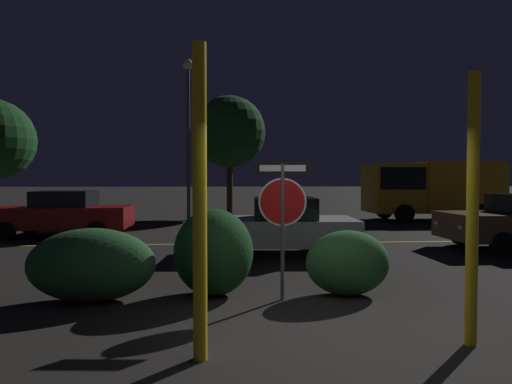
{
  "coord_description": "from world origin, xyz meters",
  "views": [
    {
      "loc": [
        -1.15,
        -4.7,
        1.89
      ],
      "look_at": [
        -0.47,
        5.31,
        1.61
      ],
      "focal_mm": 28.0,
      "sensor_mm": 36.0,
      "label": 1
    }
  ],
  "objects_px": {
    "hedge_bush_1": "(92,265)",
    "hedge_bush_3": "(348,263)",
    "passing_car_1": "(62,214)",
    "yellow_pole_left": "(200,203)",
    "hedge_bush_2": "(214,252)",
    "delivery_truck": "(428,187)",
    "yellow_pole_right": "(472,210)",
    "tree_0": "(230,132)",
    "street_lamp": "(188,116)",
    "stop_sign": "(282,202)",
    "passing_car_2": "(281,226)"
  },
  "relations": [
    {
      "from": "hedge_bush_1",
      "to": "hedge_bush_3",
      "type": "height_order",
      "value": "hedge_bush_1"
    },
    {
      "from": "street_lamp",
      "to": "yellow_pole_right",
      "type": "bearing_deg",
      "value": -71.7
    },
    {
      "from": "stop_sign",
      "to": "hedge_bush_1",
      "type": "distance_m",
      "value": 3.15
    },
    {
      "from": "hedge_bush_1",
      "to": "hedge_bush_3",
      "type": "xyz_separation_m",
      "value": [
        4.09,
        0.07,
        -0.04
      ]
    },
    {
      "from": "yellow_pole_left",
      "to": "yellow_pole_right",
      "type": "xyz_separation_m",
      "value": [
        3.07,
        0.16,
        -0.1
      ]
    },
    {
      "from": "yellow_pole_left",
      "to": "hedge_bush_2",
      "type": "height_order",
      "value": "yellow_pole_left"
    },
    {
      "from": "passing_car_1",
      "to": "passing_car_2",
      "type": "xyz_separation_m",
      "value": [
        6.99,
        -3.84,
        -0.04
      ]
    },
    {
      "from": "yellow_pole_right",
      "to": "delivery_truck",
      "type": "bearing_deg",
      "value": 64.49
    },
    {
      "from": "yellow_pole_left",
      "to": "stop_sign",
      "type": "bearing_deg",
      "value": 60.61
    },
    {
      "from": "stop_sign",
      "to": "hedge_bush_3",
      "type": "distance_m",
      "value": 1.52
    },
    {
      "from": "passing_car_2",
      "to": "delivery_truck",
      "type": "bearing_deg",
      "value": -40.79
    },
    {
      "from": "hedge_bush_2",
      "to": "hedge_bush_1",
      "type": "bearing_deg",
      "value": -173.71
    },
    {
      "from": "hedge_bush_2",
      "to": "stop_sign",
      "type": "bearing_deg",
      "value": -16.51
    },
    {
      "from": "yellow_pole_left",
      "to": "hedge_bush_3",
      "type": "bearing_deg",
      "value": 44.58
    },
    {
      "from": "stop_sign",
      "to": "tree_0",
      "type": "distance_m",
      "value": 15.2
    },
    {
      "from": "delivery_truck",
      "to": "tree_0",
      "type": "relative_size",
      "value": 0.97
    },
    {
      "from": "passing_car_1",
      "to": "delivery_truck",
      "type": "xyz_separation_m",
      "value": [
        15.21,
        4.59,
        0.84
      ]
    },
    {
      "from": "passing_car_1",
      "to": "passing_car_2",
      "type": "distance_m",
      "value": 7.98
    },
    {
      "from": "yellow_pole_left",
      "to": "passing_car_1",
      "type": "distance_m",
      "value": 11.17
    },
    {
      "from": "hedge_bush_1",
      "to": "street_lamp",
      "type": "height_order",
      "value": "street_lamp"
    },
    {
      "from": "yellow_pole_right",
      "to": "hedge_bush_3",
      "type": "relative_size",
      "value": 2.25
    },
    {
      "from": "yellow_pole_left",
      "to": "hedge_bush_1",
      "type": "bearing_deg",
      "value": 130.45
    },
    {
      "from": "yellow_pole_left",
      "to": "passing_car_1",
      "type": "bearing_deg",
      "value": 118.8
    },
    {
      "from": "hedge_bush_1",
      "to": "tree_0",
      "type": "relative_size",
      "value": 0.31
    },
    {
      "from": "delivery_truck",
      "to": "stop_sign",
      "type": "bearing_deg",
      "value": 144.19
    },
    {
      "from": "yellow_pole_right",
      "to": "street_lamp",
      "type": "distance_m",
      "value": 15.01
    },
    {
      "from": "yellow_pole_left",
      "to": "delivery_truck",
      "type": "relative_size",
      "value": 0.54
    },
    {
      "from": "yellow_pole_left",
      "to": "hedge_bush_2",
      "type": "xyz_separation_m",
      "value": [
        0.05,
        2.36,
        -0.95
      ]
    },
    {
      "from": "hedge_bush_3",
      "to": "delivery_truck",
      "type": "bearing_deg",
      "value": 57.96
    },
    {
      "from": "passing_car_1",
      "to": "street_lamp",
      "type": "xyz_separation_m",
      "value": [
        3.84,
        4.31,
        4.08
      ]
    },
    {
      "from": "hedge_bush_3",
      "to": "passing_car_1",
      "type": "distance_m",
      "value": 10.72
    },
    {
      "from": "stop_sign",
      "to": "hedge_bush_2",
      "type": "height_order",
      "value": "stop_sign"
    },
    {
      "from": "tree_0",
      "to": "yellow_pole_right",
      "type": "bearing_deg",
      "value": -80.77
    },
    {
      "from": "hedge_bush_2",
      "to": "tree_0",
      "type": "bearing_deg",
      "value": 88.84
    },
    {
      "from": "delivery_truck",
      "to": "hedge_bush_3",
      "type": "bearing_deg",
      "value": 147.39
    },
    {
      "from": "hedge_bush_2",
      "to": "delivery_truck",
      "type": "distance_m",
      "value": 15.5
    },
    {
      "from": "hedge_bush_2",
      "to": "passing_car_2",
      "type": "xyz_separation_m",
      "value": [
        1.57,
        3.56,
        0.01
      ]
    },
    {
      "from": "hedge_bush_2",
      "to": "hedge_bush_3",
      "type": "bearing_deg",
      "value": -3.65
    },
    {
      "from": "hedge_bush_3",
      "to": "street_lamp",
      "type": "xyz_separation_m",
      "value": [
        -3.78,
        11.84,
        4.31
      ]
    },
    {
      "from": "yellow_pole_right",
      "to": "tree_0",
      "type": "xyz_separation_m",
      "value": [
        -2.73,
        16.78,
        2.9
      ]
    },
    {
      "from": "hedge_bush_3",
      "to": "passing_car_1",
      "type": "height_order",
      "value": "passing_car_1"
    },
    {
      "from": "passing_car_2",
      "to": "hedge_bush_3",
      "type": "bearing_deg",
      "value": -166.83
    },
    {
      "from": "passing_car_1",
      "to": "hedge_bush_2",
      "type": "bearing_deg",
      "value": -145.8
    },
    {
      "from": "hedge_bush_2",
      "to": "hedge_bush_3",
      "type": "relative_size",
      "value": 1.03
    },
    {
      "from": "passing_car_2",
      "to": "street_lamp",
      "type": "relative_size",
      "value": 0.55
    },
    {
      "from": "passing_car_2",
      "to": "street_lamp",
      "type": "height_order",
      "value": "street_lamp"
    },
    {
      "from": "yellow_pole_right",
      "to": "hedge_bush_2",
      "type": "height_order",
      "value": "yellow_pole_right"
    },
    {
      "from": "passing_car_1",
      "to": "tree_0",
      "type": "xyz_separation_m",
      "value": [
        5.71,
        7.18,
        3.69
      ]
    },
    {
      "from": "yellow_pole_right",
      "to": "stop_sign",
      "type": "bearing_deg",
      "value": 135.68
    },
    {
      "from": "yellow_pole_left",
      "to": "tree_0",
      "type": "relative_size",
      "value": 0.52
    }
  ]
}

